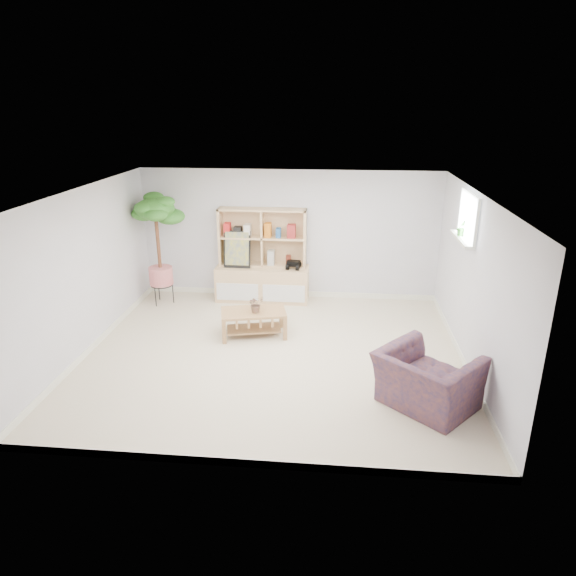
# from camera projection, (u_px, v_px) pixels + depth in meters

# --- Properties ---
(floor) EXTENTS (5.50, 5.00, 0.01)m
(floor) POSITION_uv_depth(u_px,v_px,m) (273.00, 355.00, 7.60)
(floor) COLOR beige
(floor) RESTS_ON ground
(ceiling) EXTENTS (5.50, 5.00, 0.01)m
(ceiling) POSITION_uv_depth(u_px,v_px,m) (271.00, 192.00, 6.78)
(ceiling) COLOR white
(ceiling) RESTS_ON walls
(walls) EXTENTS (5.51, 5.01, 2.40)m
(walls) POSITION_uv_depth(u_px,v_px,m) (272.00, 278.00, 7.19)
(walls) COLOR silver
(walls) RESTS_ON floor
(baseboard) EXTENTS (5.50, 5.00, 0.10)m
(baseboard) POSITION_uv_depth(u_px,v_px,m) (273.00, 352.00, 7.58)
(baseboard) COLOR white
(baseboard) RESTS_ON floor
(window) EXTENTS (0.10, 0.98, 0.68)m
(window) POSITION_uv_depth(u_px,v_px,m) (469.00, 217.00, 7.23)
(window) COLOR #BDDDF7
(window) RESTS_ON walls
(window_sill) EXTENTS (0.14, 1.00, 0.04)m
(window_sill) POSITION_uv_depth(u_px,v_px,m) (462.00, 239.00, 7.34)
(window_sill) COLOR white
(window_sill) RESTS_ON walls
(storage_unit) EXTENTS (1.72, 0.58, 1.72)m
(storage_unit) POSITION_uv_depth(u_px,v_px,m) (262.00, 256.00, 9.44)
(storage_unit) COLOR #D3B586
(storage_unit) RESTS_ON floor
(poster) EXTENTS (0.50, 0.13, 0.68)m
(poster) POSITION_uv_depth(u_px,v_px,m) (237.00, 249.00, 9.39)
(poster) COLOR yellow
(poster) RESTS_ON storage_unit
(toy_truck) EXTENTS (0.37, 0.28, 0.18)m
(toy_truck) POSITION_uv_depth(u_px,v_px,m) (294.00, 264.00, 9.37)
(toy_truck) COLOR black
(toy_truck) RESTS_ON storage_unit
(coffee_table) EXTENTS (1.11, 0.77, 0.41)m
(coffee_table) POSITION_uv_depth(u_px,v_px,m) (254.00, 323.00, 8.18)
(coffee_table) COLOR olive
(coffee_table) RESTS_ON floor
(table_plant) EXTENTS (0.32, 0.31, 0.27)m
(table_plant) POSITION_uv_depth(u_px,v_px,m) (256.00, 304.00, 8.03)
(table_plant) COLOR #257126
(table_plant) RESTS_ON coffee_table
(floor_tree) EXTENTS (0.85, 0.85, 2.04)m
(floor_tree) POSITION_uv_depth(u_px,v_px,m) (159.00, 250.00, 9.22)
(floor_tree) COLOR #2C7025
(floor_tree) RESTS_ON floor
(armchair) EXTENTS (1.45, 1.43, 0.81)m
(armchair) POSITION_uv_depth(u_px,v_px,m) (427.00, 377.00, 6.18)
(armchair) COLOR #1E224D
(armchair) RESTS_ON floor
(sill_plant) EXTENTS (0.17, 0.15, 0.25)m
(sill_plant) POSITION_uv_depth(u_px,v_px,m) (462.00, 227.00, 7.39)
(sill_plant) COLOR #2C7025
(sill_plant) RESTS_ON window_sill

